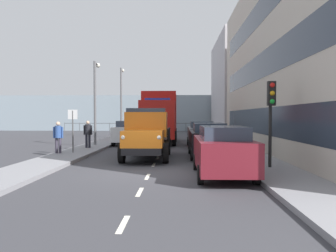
{
  "coord_description": "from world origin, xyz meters",
  "views": [
    {
      "loc": [
        -1.06,
        12.46,
        2.06
      ],
      "look_at": [
        -0.24,
        -13.77,
        1.31
      ],
      "focal_mm": 36.85,
      "sensor_mm": 36.0,
      "label": 1
    }
  ],
  "objects": [
    {
      "name": "sidewalk_right",
      "position": [
        4.51,
        -11.41,
        0.07
      ],
      "size": [
        2.02,
        43.29,
        0.15
      ],
      "primitive_type": "cube",
      "color": "gray",
      "rests_on": "ground_plane"
    },
    {
      "name": "street_sign",
      "position": [
        4.5,
        -5.44,
        1.68
      ],
      "size": [
        0.5,
        0.07,
        2.25
      ],
      "color": "#4C4C4C",
      "rests_on": "sidewalk_right"
    },
    {
      "name": "car_white_oppositeside_0",
      "position": [
        2.55,
        -12.14,
        0.9
      ],
      "size": [
        1.92,
        3.94,
        1.72
      ],
      "color": "white",
      "rests_on": "ground_plane"
    },
    {
      "name": "pedestrian_couple_a",
      "position": [
        5.15,
        -5.06,
        1.1
      ],
      "size": [
        0.53,
        0.34,
        1.63
      ],
      "color": "#383342",
      "rests_on": "sidewalk_right"
    },
    {
      "name": "lorry_cargo_red",
      "position": [
        0.4,
        -14.04,
        2.08
      ],
      "size": [
        2.58,
        8.2,
        3.87
      ],
      "color": "red",
      "rests_on": "ground_plane"
    },
    {
      "name": "traffic_light_near",
      "position": [
        -4.48,
        -0.43,
        2.47
      ],
      "size": [
        0.28,
        0.41,
        3.2
      ],
      "color": "black",
      "rests_on": "sidewalk_left"
    },
    {
      "name": "sidewalk_left",
      "position": [
        -4.51,
        -11.41,
        0.07
      ],
      "size": [
        2.02,
        43.29,
        0.15
      ],
      "primitive_type": "cube",
      "color": "gray",
      "rests_on": "ground_plane"
    },
    {
      "name": "lamp_post_far",
      "position": [
        4.38,
        -20.13,
        4.01
      ],
      "size": [
        0.32,
        1.14,
        6.49
      ],
      "color": "#59595B",
      "rests_on": "sidewalk_right"
    },
    {
      "name": "road_centreline_markings",
      "position": [
        0.0,
        -10.54,
        0.0
      ],
      "size": [
        0.12,
        38.67,
        0.01
      ],
      "color": "silver",
      "rests_on": "ground_plane"
    },
    {
      "name": "car_black_kerbside_1",
      "position": [
        -2.55,
        -4.84,
        0.9
      ],
      "size": [
        1.9,
        4.58,
        1.72
      ],
      "color": "black",
      "rests_on": "ground_plane"
    },
    {
      "name": "lamp_post_promenade",
      "position": [
        4.57,
        -10.71,
        3.55
      ],
      "size": [
        0.32,
        1.14,
        5.6
      ],
      "color": "#59595B",
      "rests_on": "sidewalk_right"
    },
    {
      "name": "car_teal_oppositeside_2",
      "position": [
        2.55,
        -23.69,
        0.9
      ],
      "size": [
        1.96,
        3.93,
        1.72
      ],
      "color": "#1E6670",
      "rests_on": "ground_plane"
    },
    {
      "name": "truck_vintage_orange",
      "position": [
        0.47,
        -3.83,
        1.18
      ],
      "size": [
        2.17,
        5.64,
        2.43
      ],
      "color": "black",
      "rests_on": "ground_plane"
    },
    {
      "name": "car_maroon_kerbside_near",
      "position": [
        -2.55,
        0.73,
        0.9
      ],
      "size": [
        1.85,
        4.51,
        1.72
      ],
      "color": "maroon",
      "rests_on": "ground_plane"
    },
    {
      "name": "building_far_block",
      "position": [
        -9.61,
        -28.01,
        5.47
      ],
      "size": [
        8.2,
        13.83,
        10.94
      ],
      "color": "#B7B2B7",
      "rests_on": "ground_plane"
    },
    {
      "name": "pedestrian_near_railing",
      "position": [
        4.43,
        -8.15,
        1.1
      ],
      "size": [
        0.53,
        0.34,
        1.63
      ],
      "color": "black",
      "rests_on": "sidewalk_right"
    },
    {
      "name": "ground_plane",
      "position": [
        0.0,
        -11.41,
        0.0
      ],
      "size": [
        80.0,
        80.0,
        0.0
      ],
      "primitive_type": "plane",
      "color": "#38383D"
    },
    {
      "name": "car_red_oppositeside_1",
      "position": [
        2.55,
        -17.1,
        0.9
      ],
      "size": [
        1.92,
        4.18,
        1.72
      ],
      "color": "#B21E1E",
      "rests_on": "ground_plane"
    },
    {
      "name": "seawall_railing",
      "position": [
        -0.0,
        -32.45,
        0.92
      ],
      "size": [
        28.08,
        0.08,
        1.2
      ],
      "color": "#4C5156",
      "rests_on": "ground_plane"
    },
    {
      "name": "car_grey_kerbside_2",
      "position": [
        -2.55,
        -10.46,
        0.9
      ],
      "size": [
        1.78,
        4.49,
        1.72
      ],
      "color": "slate",
      "rests_on": "ground_plane"
    },
    {
      "name": "building_terrace",
      "position": [
        -9.6,
        -7.49,
        5.33
      ],
      "size": [
        8.21,
        24.09,
        10.67
      ],
      "color": "beige",
      "rests_on": "ground_plane"
    },
    {
      "name": "sea_horizon",
      "position": [
        0.0,
        -36.05,
        2.5
      ],
      "size": [
        80.0,
        0.8,
        5.0
      ],
      "primitive_type": "cube",
      "color": "#84939E",
      "rests_on": "ground_plane"
    }
  ]
}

